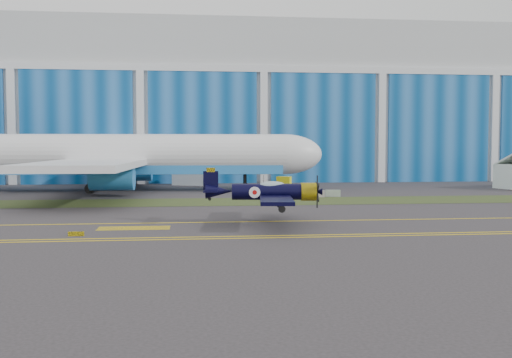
{
  "coord_description": "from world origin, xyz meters",
  "views": [
    {
      "loc": [
        -13.25,
        -58.68,
        7.03
      ],
      "look_at": [
        -6.57,
        2.27,
        3.46
      ],
      "focal_mm": 42.0,
      "sensor_mm": 36.0,
      "label": 1
    }
  ],
  "objects": [
    {
      "name": "barrier_b",
      "position": [
        3.43,
        19.02,
        0.45
      ],
      "size": [
        2.05,
        0.81,
        0.9
      ],
      "primitive_type": "cube",
      "rotation": [
        0.0,
        0.0,
        -0.11
      ],
      "color": "gray",
      "rests_on": "ground"
    },
    {
      "name": "guard_board_left",
      "position": [
        -22.0,
        -12.0,
        0.17
      ],
      "size": [
        1.2,
        0.15,
        0.35
      ],
      "primitive_type": "cube",
      "color": "yellow",
      "rests_on": "ground"
    },
    {
      "name": "edge_line_far",
      "position": [
        0.0,
        -13.5,
        0.01
      ],
      "size": [
        80.0,
        0.2,
        0.02
      ],
      "primitive_type": "cube",
      "color": "yellow",
      "rests_on": "ground"
    },
    {
      "name": "shipping_container",
      "position": [
        -13.13,
        44.48,
        1.34
      ],
      "size": [
        6.66,
        4.75,
        2.68
      ],
      "primitive_type": "cube",
      "rotation": [
        0.0,
        0.0,
        -0.41
      ],
      "color": "white",
      "rests_on": "ground"
    },
    {
      "name": "barrier_a",
      "position": [
        -0.13,
        19.02,
        0.45
      ],
      "size": [
        2.01,
        0.65,
        0.9
      ],
      "primitive_type": "cube",
      "rotation": [
        0.0,
        0.0,
        -0.02
      ],
      "color": "gray",
      "rests_on": "ground"
    },
    {
      "name": "hold_short_ladder",
      "position": [
        -18.0,
        -8.1,
        0.01
      ],
      "size": [
        6.0,
        2.4,
        0.02
      ],
      "primitive_type": null,
      "color": "yellow",
      "rests_on": "ground"
    },
    {
      "name": "ground",
      "position": [
        0.0,
        0.0,
        0.0
      ],
      "size": [
        260.0,
        260.0,
        0.0
      ],
      "primitive_type": "plane",
      "color": "#393437",
      "rests_on": "ground"
    },
    {
      "name": "hangar",
      "position": [
        0.0,
        71.79,
        14.96
      ],
      "size": [
        220.0,
        45.7,
        30.0
      ],
      "color": "silver",
      "rests_on": "ground"
    },
    {
      "name": "jetliner",
      "position": [
        -24.23,
        33.33,
        12.16
      ],
      "size": [
        72.58,
        62.54,
        24.32
      ],
      "rotation": [
        0.0,
        0.0,
        -0.05
      ],
      "color": "silver",
      "rests_on": "ground"
    },
    {
      "name": "tug",
      "position": [
        2.94,
        44.23,
        0.7
      ],
      "size": [
        2.8,
        2.35,
        1.4
      ],
      "primitive_type": "cube",
      "rotation": [
        0.0,
        0.0,
        -0.42
      ],
      "color": "yellow",
      "rests_on": "ground"
    },
    {
      "name": "grass_median",
      "position": [
        0.0,
        14.0,
        0.02
      ],
      "size": [
        260.0,
        10.0,
        0.02
      ],
      "primitive_type": "cube",
      "color": "#475128",
      "rests_on": "ground"
    },
    {
      "name": "taxiway_centreline",
      "position": [
        0.0,
        -5.0,
        0.01
      ],
      "size": [
        200.0,
        0.2,
        0.02
      ],
      "primitive_type": "cube",
      "color": "yellow",
      "rests_on": "ground"
    },
    {
      "name": "edge_line_near",
      "position": [
        0.0,
        -14.5,
        0.01
      ],
      "size": [
        80.0,
        0.2,
        0.02
      ],
      "primitive_type": "cube",
      "color": "yellow",
      "rests_on": "ground"
    },
    {
      "name": "warbird",
      "position": [
        -6.57,
        -6.73,
        2.86
      ],
      "size": [
        13.07,
        15.23,
        4.18
      ],
      "rotation": [
        0.0,
        0.0,
        -0.1
      ],
      "color": "black",
      "rests_on": "ground"
    },
    {
      "name": "barrier_c",
      "position": [
        5.74,
        19.78,
        0.45
      ],
      "size": [
        2.07,
        0.9,
        0.9
      ],
      "primitive_type": "cube",
      "rotation": [
        0.0,
        0.0,
        -0.16
      ],
      "color": "gray",
      "rests_on": "ground"
    }
  ]
}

